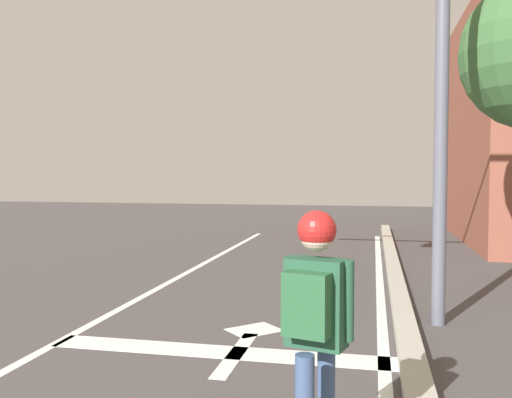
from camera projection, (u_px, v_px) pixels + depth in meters
lane_line_center at (84, 328)px, 6.39m from camera, size 0.12×20.00×0.01m
lane_line_curbside at (383, 347)px, 5.69m from camera, size 0.12×20.00×0.01m
stop_bar at (220, 352)px, 5.55m from camera, size 3.53×0.40×0.01m
lane_arrow_stem at (236, 354)px, 5.49m from camera, size 0.16×1.40×0.01m
lane_arrow_head at (254, 330)px, 6.32m from camera, size 0.71×0.71×0.01m
curb_strip at (408, 343)px, 5.63m from camera, size 0.24×24.00×0.14m
skater at (315, 310)px, 3.18m from camera, size 0.42×0.59×1.52m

